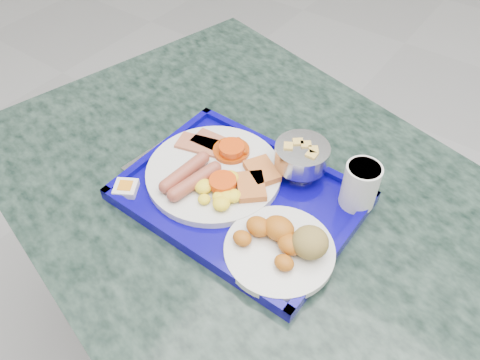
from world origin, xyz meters
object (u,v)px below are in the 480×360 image
object	(u,v)px
tray	(240,197)
bread_plate	(284,245)
fruit_bowl	(302,156)
juice_cup	(360,184)
main_plate	(216,173)
table	(264,259)

from	to	relation	value
tray	bread_plate	distance (m)	0.15
bread_plate	fruit_bowl	world-z (taller)	fruit_bowl
juice_cup	tray	bearing A→B (deg)	-148.64
tray	fruit_bowl	world-z (taller)	fruit_bowl
tray	main_plate	xyz separation A→B (m)	(-0.06, 0.01, 0.02)
tray	bread_plate	xyz separation A→B (m)	(0.13, -0.06, 0.02)
main_plate	juice_cup	world-z (taller)	juice_cup
table	juice_cup	bearing A→B (deg)	31.74
main_plate	bread_plate	bearing A→B (deg)	-19.46
tray	table	bearing A→B (deg)	30.20
fruit_bowl	table	bearing A→B (deg)	-99.77
bread_plate	table	bearing A→B (deg)	135.67
bread_plate	fruit_bowl	xyz separation A→B (m)	(-0.07, 0.17, 0.03)
juice_cup	table	bearing A→B (deg)	-148.26
table	bread_plate	bearing A→B (deg)	-44.33
table	tray	distance (m)	0.20
table	main_plate	xyz separation A→B (m)	(-0.11, -0.02, 0.22)
table	tray	bearing A→B (deg)	-149.80
table	main_plate	size ratio (longest dim) A/B	5.17
main_plate	bread_plate	size ratio (longest dim) A/B	1.41
tray	fruit_bowl	size ratio (longest dim) A/B	4.13
bread_plate	juice_cup	size ratio (longest dim) A/B	2.08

